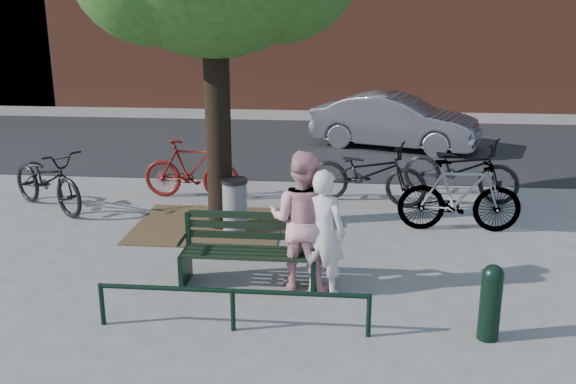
# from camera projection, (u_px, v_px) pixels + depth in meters

# --- Properties ---
(ground) EXTENTS (90.00, 90.00, 0.00)m
(ground) POSITION_uv_depth(u_px,v_px,m) (249.00, 285.00, 8.33)
(ground) COLOR gray
(ground) RESTS_ON ground
(dirt_pit) EXTENTS (2.40, 2.00, 0.02)m
(dirt_pit) POSITION_uv_depth(u_px,v_px,m) (209.00, 225.00, 10.52)
(dirt_pit) COLOR brown
(dirt_pit) RESTS_ON ground
(road) EXTENTS (40.00, 7.00, 0.01)m
(road) POSITION_uv_depth(u_px,v_px,m) (299.00, 145.00, 16.44)
(road) COLOR black
(road) RESTS_ON ground
(park_bench) EXTENTS (1.74, 0.54, 0.97)m
(park_bench) POSITION_uv_depth(u_px,v_px,m) (250.00, 248.00, 8.27)
(park_bench) COLOR black
(park_bench) RESTS_ON ground
(guard_railing) EXTENTS (3.06, 0.06, 0.51)m
(guard_railing) POSITION_uv_depth(u_px,v_px,m) (233.00, 297.00, 7.07)
(guard_railing) COLOR black
(guard_railing) RESTS_ON ground
(person_left) EXTENTS (0.69, 0.57, 1.61)m
(person_left) POSITION_uv_depth(u_px,v_px,m) (323.00, 233.00, 7.89)
(person_left) COLOR beige
(person_left) RESTS_ON ground
(person_right) EXTENTS (1.01, 0.86, 1.79)m
(person_right) POSITION_uv_depth(u_px,v_px,m) (302.00, 220.00, 8.06)
(person_right) COLOR pink
(person_right) RESTS_ON ground
(bollard) EXTENTS (0.23, 0.23, 0.86)m
(bollard) POSITION_uv_depth(u_px,v_px,m) (491.00, 300.00, 6.88)
(bollard) COLOR black
(bollard) RESTS_ON ground
(litter_bin) EXTENTS (0.42, 0.42, 0.87)m
(litter_bin) POSITION_uv_depth(u_px,v_px,m) (235.00, 205.00, 10.16)
(litter_bin) COLOR gray
(litter_bin) RESTS_ON ground
(bicycle_a) EXTENTS (2.12, 1.79, 1.09)m
(bicycle_a) POSITION_uv_depth(u_px,v_px,m) (47.00, 179.00, 11.22)
(bicycle_a) COLOR black
(bicycle_a) RESTS_ON ground
(bicycle_b) EXTENTS (1.87, 0.65, 1.10)m
(bicycle_b) POSITION_uv_depth(u_px,v_px,m) (191.00, 170.00, 11.87)
(bicycle_b) COLOR #5C100D
(bicycle_b) RESTS_ON ground
(bicycle_c) EXTENTS (2.29, 1.31, 1.14)m
(bicycle_c) POSITION_uv_depth(u_px,v_px,m) (367.00, 173.00, 11.56)
(bicycle_c) COLOR black
(bicycle_c) RESTS_ON ground
(bicycle_d) EXTENTS (1.93, 0.55, 1.16)m
(bicycle_d) POSITION_uv_depth(u_px,v_px,m) (460.00, 196.00, 10.15)
(bicycle_d) COLOR gray
(bicycle_d) RESTS_ON ground
(bicycle_e) EXTENTS (2.28, 1.58, 1.14)m
(bicycle_e) POSITION_uv_depth(u_px,v_px,m) (460.00, 168.00, 11.88)
(bicycle_e) COLOR black
(bicycle_e) RESTS_ON ground
(parked_car) EXTENTS (4.33, 2.66, 1.35)m
(parked_car) POSITION_uv_depth(u_px,v_px,m) (395.00, 122.00, 15.94)
(parked_car) COLOR gray
(parked_car) RESTS_ON ground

